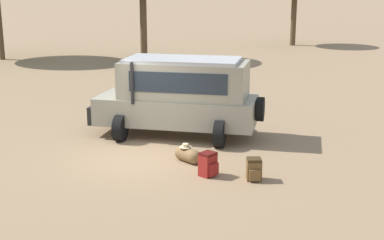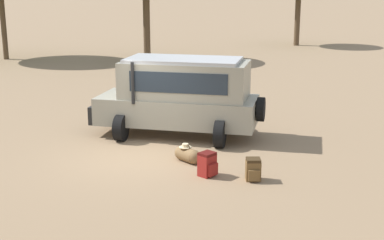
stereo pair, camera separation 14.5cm
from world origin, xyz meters
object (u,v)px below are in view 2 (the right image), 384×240
(safari_vehicle, at_px, (181,95))
(backpack_cluster_center, at_px, (207,164))
(duffel_bag_low_black_case, at_px, (188,155))
(backpack_beside_front_wheel, at_px, (253,170))

(safari_vehicle, distance_m, backpack_cluster_center, 3.84)
(backpack_cluster_center, xyz_separation_m, duffel_bag_low_black_case, (-0.95, 0.71, -0.10))
(safari_vehicle, xyz_separation_m, backpack_cluster_center, (2.37, -2.85, -1.00))
(backpack_cluster_center, relative_size, duffel_bag_low_black_case, 0.70)
(backpack_beside_front_wheel, xyz_separation_m, duffel_bag_low_black_case, (-2.06, 0.46, -0.07))
(backpack_beside_front_wheel, bearing_deg, safari_vehicle, 143.21)
(safari_vehicle, relative_size, backpack_beside_front_wheel, 10.00)
(backpack_beside_front_wheel, bearing_deg, duffel_bag_low_black_case, 167.35)
(backpack_beside_front_wheel, bearing_deg, backpack_cluster_center, -167.34)
(safari_vehicle, height_order, duffel_bag_low_black_case, safari_vehicle)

